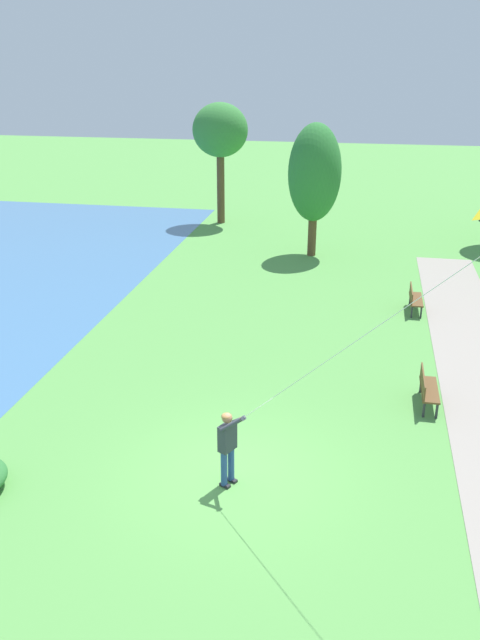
{
  "coord_description": "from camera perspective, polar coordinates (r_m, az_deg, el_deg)",
  "views": [
    {
      "loc": [
        2.37,
        -11.95,
        8.6
      ],
      "look_at": [
        -0.05,
        0.82,
        3.35
      ],
      "focal_mm": 36.91,
      "sensor_mm": 36.0,
      "label": 1
    }
  ],
  "objects": [
    {
      "name": "park_bench_far_walkway",
      "position": [
        24.43,
        14.87,
        1.89
      ],
      "size": [
        0.45,
        1.5,
        0.88
      ],
      "color": "brown",
      "rests_on": "ground"
    },
    {
      "name": "tree_lakeside_far",
      "position": [
        29.94,
        6.49,
        12.51
      ],
      "size": [
        2.36,
        2.6,
        5.93
      ],
      "color": "brown",
      "rests_on": "ground"
    },
    {
      "name": "ground_plane",
      "position": [
        14.91,
        -0.42,
        -13.24
      ],
      "size": [
        120.0,
        120.0,
        0.0
      ],
      "primitive_type": "plane",
      "color": "#569947"
    },
    {
      "name": "tree_behind_path",
      "position": [
        35.94,
        -1.73,
        16.0
      ],
      "size": [
        2.94,
        2.57,
        6.35
      ],
      "color": "brown",
      "rests_on": "ground"
    },
    {
      "name": "park_bench_near_walkway",
      "position": [
        18.0,
        15.9,
        -5.63
      ],
      "size": [
        0.45,
        1.5,
        0.88
      ],
      "color": "brown",
      "rests_on": "ground"
    },
    {
      "name": "person_kite_flyer",
      "position": [
        14.05,
        -1.03,
        -10.55
      ],
      "size": [
        0.62,
        0.51,
        1.83
      ],
      "color": "#232328",
      "rests_on": "ground"
    }
  ]
}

